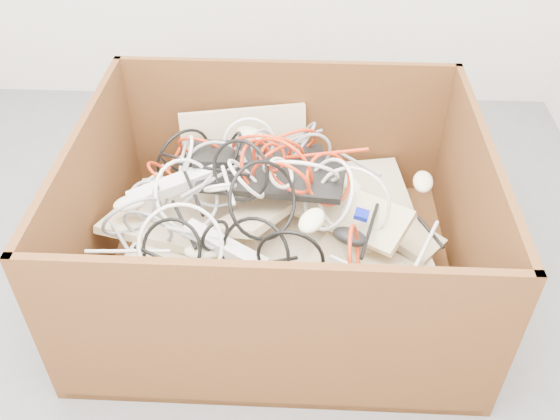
{
  "coord_description": "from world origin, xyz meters",
  "views": [
    {
      "loc": [
        0.25,
        -1.34,
        1.61
      ],
      "look_at": [
        0.18,
        0.21,
        0.3
      ],
      "focal_mm": 38.68,
      "sensor_mm": 36.0,
      "label": 1
    }
  ],
  "objects_px": {
    "power_strip_left": "(172,185)",
    "power_strip_right": "(225,247)",
    "vga_plug": "(361,215)",
    "cardboard_box": "(274,247)"
  },
  "relations": [
    {
      "from": "power_strip_left",
      "to": "vga_plug",
      "type": "height_order",
      "value": "power_strip_left"
    },
    {
      "from": "cardboard_box",
      "to": "vga_plug",
      "type": "relative_size",
      "value": 28.61
    },
    {
      "from": "cardboard_box",
      "to": "vga_plug",
      "type": "distance_m",
      "value": 0.36
    },
    {
      "from": "cardboard_box",
      "to": "power_strip_left",
      "type": "xyz_separation_m",
      "value": [
        -0.34,
        0.05,
        0.23
      ]
    },
    {
      "from": "power_strip_right",
      "to": "vga_plug",
      "type": "bearing_deg",
      "value": 44.51
    },
    {
      "from": "power_strip_left",
      "to": "power_strip_right",
      "type": "height_order",
      "value": "power_strip_left"
    },
    {
      "from": "power_strip_left",
      "to": "vga_plug",
      "type": "distance_m",
      "value": 0.64
    },
    {
      "from": "power_strip_left",
      "to": "vga_plug",
      "type": "relative_size",
      "value": 6.86
    },
    {
      "from": "power_strip_right",
      "to": "power_strip_left",
      "type": "bearing_deg",
      "value": 154.1
    },
    {
      "from": "power_strip_left",
      "to": "cardboard_box",
      "type": "bearing_deg",
      "value": -25.2
    }
  ]
}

